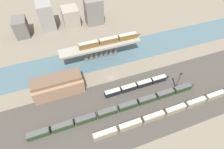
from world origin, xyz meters
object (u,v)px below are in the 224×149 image
warehouse_building (58,85)px  signal_tower (178,81)px  train_yard_mid (120,108)px  train_yard_near (177,109)px  train_yard_far (138,85)px  train_on_bridge (111,40)px

warehouse_building → signal_tower: 68.92m
train_yard_mid → signal_tower: signal_tower is taller
train_yard_near → train_yard_mid: size_ratio=0.98×
warehouse_building → train_yard_far: bearing=-17.0°
train_yard_near → signal_tower: (8.66, 13.64, 4.41)m
train_on_bridge → train_yard_far: bearing=-81.4°
signal_tower → train_yard_mid: bearing=-175.9°
train_yard_mid → warehouse_building: bearing=139.3°
train_yard_far → train_on_bridge: bearing=98.6°
train_yard_near → train_yard_far: train_yard_near is taller
train_on_bridge → warehouse_building: train_on_bridge is taller
train_on_bridge → train_yard_near: bearing=-72.8°
train_yard_mid → train_yard_far: train_yard_far is taller
train_yard_near → signal_tower: bearing=57.6°
train_yard_mid → signal_tower: bearing=4.1°
train_yard_near → train_yard_far: size_ratio=2.20×
train_yard_far → warehouse_building: 46.64m
train_yard_mid → train_yard_far: (15.91, 10.92, 0.07)m
train_on_bridge → train_yard_mid: size_ratio=0.47×
train_yard_mid → train_yard_far: bearing=34.5°
train_on_bridge → train_yard_mid: 47.45m
train_yard_near → signal_tower: size_ratio=7.34×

